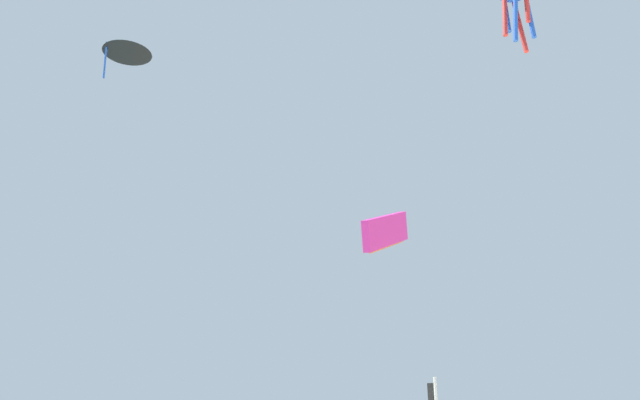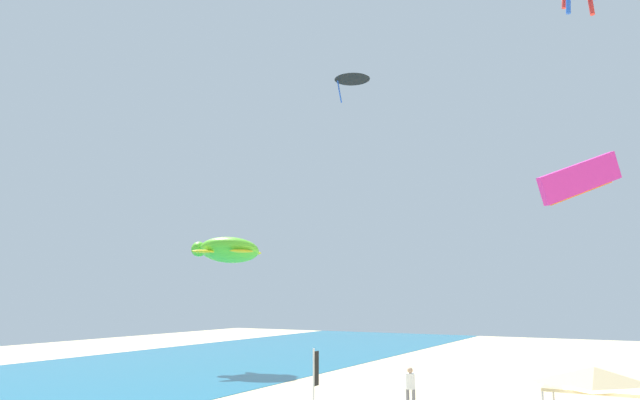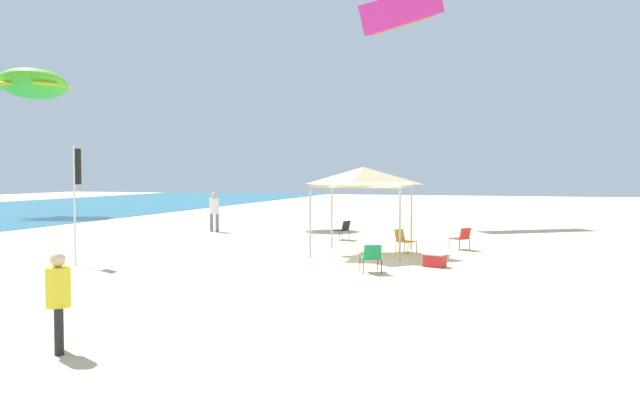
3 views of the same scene
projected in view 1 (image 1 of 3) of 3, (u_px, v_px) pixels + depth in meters
The scene contains 2 objects.
kite_parafoil_magenta at pixel (386, 231), 33.06m from camera, with size 4.58×4.32×3.54m.
kite_delta_black at pixel (128, 49), 32.15m from camera, with size 2.71×2.70×2.03m.
Camera 1 is at (-13.96, 13.17, 3.27)m, focal length 33.34 mm.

